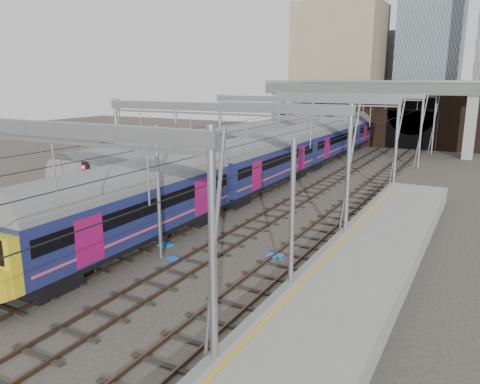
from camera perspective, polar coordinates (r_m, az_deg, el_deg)
The scene contains 15 objects.
ground at distance 24.06m, azimuth -12.55°, elevation -9.29°, with size 160.00×160.00×0.00m, color #38332D.
platform_left at distance 32.61m, azimuth -23.42°, elevation -3.03°, with size 4.32×55.00×1.12m.
platform_right at distance 17.99m, azimuth 10.29°, elevation -15.34°, with size 4.32×47.00×1.12m.
tracks at distance 36.09m, azimuth 3.09°, elevation -1.29°, with size 14.40×80.00×0.22m.
overhead_line at distance 40.97m, azimuth 7.13°, elevation 9.66°, with size 16.80×80.00×8.00m.
retaining_wall at distance 70.02m, azimuth 17.37°, elevation 8.82°, with size 28.00×2.75×9.00m.
overbridge at distance 64.38m, azimuth 15.26°, elevation 11.23°, with size 28.00×3.00×9.25m.
city_skyline at distance 88.30m, azimuth 21.34°, elevation 17.65°, with size 37.50×27.50×60.00m.
train_main at distance 47.82m, azimuth 7.45°, elevation 5.35°, with size 2.94×67.85×5.01m.
train_second at distance 49.30m, azimuth 3.07°, elevation 5.80°, with size 3.11×53.86×5.24m.
signal_near_left at distance 24.44m, azimuth -17.84°, elevation -1.05°, with size 0.41×0.48×5.33m.
relay_cabinet at distance 27.77m, azimuth -18.42°, elevation -5.38°, with size 0.54×0.45×1.07m, color silver.
equip_cover_a at distance 24.98m, azimuth -8.10°, elevation -8.12°, with size 0.74×0.52×0.09m, color blue.
equip_cover_b at distance 27.19m, azimuth -9.21°, elevation -6.32°, with size 0.91×0.64×0.11m, color blue.
equip_cover_c at distance 25.28m, azimuth 4.27°, elevation -7.73°, with size 0.86×0.61×0.10m, color blue.
Camera 1 is at (14.79, -16.63, 9.12)m, focal length 35.00 mm.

